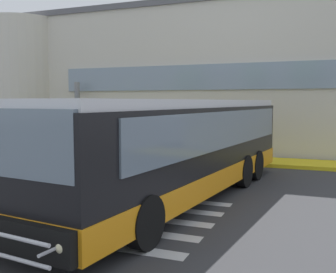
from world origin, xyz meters
TOP-DOWN VIEW (x-y plane):
  - ground_plane at (0.00, 0.00)m, footprint 80.00×90.00m
  - bay_paint_stripes at (2.00, -4.20)m, footprint 4.40×3.96m
  - terminal_building at (-0.69, 11.62)m, footprint 23.00×13.80m
  - boarding_curb at (0.00, 4.80)m, footprint 25.20×2.00m
  - entry_support_column at (-5.71, 5.40)m, footprint 0.28×0.28m
  - bus_main_foreground at (2.65, -2.20)m, footprint 4.31×11.54m
  - passenger_near_column at (-4.91, 4.57)m, footprint 0.57×0.33m
  - passenger_by_doorway at (-3.94, 4.37)m, footprint 0.49×0.52m
  - safety_bollard_yellow at (2.31, 3.60)m, footprint 0.18×0.18m

SIDE VIEW (x-z plane):
  - ground_plane at x=0.00m, z-range -0.02..0.00m
  - bay_paint_stripes at x=2.00m, z-range 0.00..0.01m
  - boarding_curb at x=0.00m, z-range 0.00..0.15m
  - safety_bollard_yellow at x=2.31m, z-range 0.00..0.90m
  - passenger_near_column at x=-4.91m, z-range 0.24..1.92m
  - passenger_by_doorway at x=-3.94m, z-range 0.28..1.95m
  - bus_main_foreground at x=2.65m, z-range -0.02..2.68m
  - entry_support_column at x=-5.71m, z-range 0.15..3.66m
  - terminal_building at x=-0.69m, z-range -0.01..7.62m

